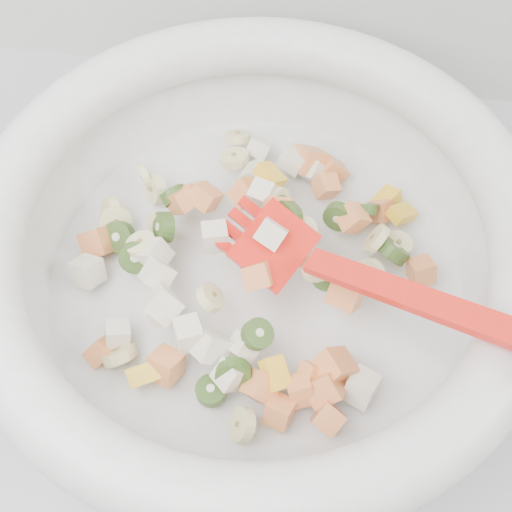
# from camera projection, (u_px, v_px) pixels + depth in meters

# --- Properties ---
(counter) EXTENTS (2.00, 0.60, 0.90)m
(counter) POSITION_uv_depth(u_px,v_px,m) (285.00, 457.00, 0.92)
(counter) COLOR gray
(counter) RESTS_ON ground
(mixing_bowl) EXTENTS (0.43, 0.43, 0.14)m
(mixing_bowl) POSITION_uv_depth(u_px,v_px,m) (256.00, 245.00, 0.49)
(mixing_bowl) COLOR silver
(mixing_bowl) RESTS_ON counter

